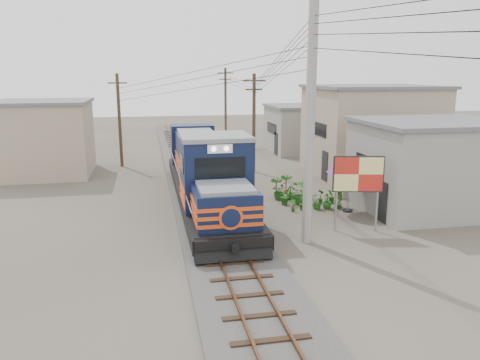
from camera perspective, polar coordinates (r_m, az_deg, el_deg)
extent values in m
plane|color=#473F35|center=(20.01, -2.02, -7.72)|extent=(120.00, 120.00, 0.00)
cube|color=#595651|center=(29.48, -5.15, -0.78)|extent=(3.60, 70.00, 0.16)
cube|color=#51331E|center=(29.39, -6.19, -0.48)|extent=(0.08, 70.00, 0.12)
cube|color=#51331E|center=(29.50, -4.12, -0.39)|extent=(0.08, 70.00, 0.12)
cube|color=black|center=(25.51, -4.23, -1.28)|extent=(3.09, 17.04, 0.59)
cube|color=black|center=(20.54, -2.37, -5.75)|extent=(2.34, 3.41, 0.69)
cube|color=black|center=(30.74, -5.45, 0.55)|extent=(2.34, 3.41, 0.69)
cube|color=#0E1633|center=(18.97, -1.80, -3.46)|extent=(2.53, 2.56, 1.60)
cube|color=#0E1633|center=(21.30, -3.00, 0.73)|extent=(3.03, 2.77, 3.30)
cube|color=slate|center=(21.01, -3.05, 5.28)|extent=(3.09, 2.91, 0.19)
cube|color=black|center=(19.83, -2.43, 1.55)|extent=(2.16, 0.06, 0.85)
cube|color=white|center=(19.68, -2.45, 3.82)|extent=(1.07, 0.06, 0.37)
cube|color=#0E1633|center=(27.82, -4.95, 2.71)|extent=(2.41, 10.44, 2.45)
cube|color=slate|center=(27.62, -5.00, 5.32)|extent=(2.16, 10.44, 0.19)
cube|color=#E14815|center=(25.37, -4.25, 0.00)|extent=(3.13, 17.04, 0.15)
cube|color=#E14815|center=(25.30, -4.26, 0.71)|extent=(3.13, 17.04, 0.15)
cube|color=#E14815|center=(25.24, -4.27, 1.42)|extent=(3.13, 17.04, 0.15)
cylinder|color=#9E9B93|center=(19.22, 8.53, 6.65)|extent=(0.40, 0.40, 10.00)
cylinder|color=#4C3826|center=(33.52, 1.70, 6.88)|extent=(0.24, 0.24, 7.00)
cube|color=#4C3826|center=(33.33, 1.74, 12.01)|extent=(1.60, 0.10, 0.10)
cube|color=#4C3826|center=(33.35, 1.73, 10.98)|extent=(1.20, 0.10, 0.10)
cylinder|color=#4C3826|center=(47.24, -1.77, 8.97)|extent=(0.24, 0.24, 7.50)
cube|color=#4C3826|center=(47.13, -1.80, 12.91)|extent=(1.60, 0.10, 0.10)
cube|color=#4C3826|center=(47.13, -1.79, 12.18)|extent=(1.20, 0.10, 0.10)
cylinder|color=#4C3826|center=(36.72, -14.47, 7.01)|extent=(0.24, 0.24, 7.00)
cube|color=#4C3826|center=(36.54, -14.74, 11.69)|extent=(1.60, 0.10, 0.10)
cube|color=#4C3826|center=(36.56, -14.69, 10.75)|extent=(1.20, 0.10, 0.10)
cube|color=gray|center=(26.34, 22.31, 1.46)|extent=(7.00, 6.00, 4.50)
cube|color=slate|center=(26.01, 22.76, 6.54)|extent=(7.35, 6.30, 0.20)
cube|color=black|center=(24.54, 15.47, 1.72)|extent=(0.05, 3.00, 0.90)
cube|color=tan|center=(34.42, 15.63, 5.73)|extent=(8.00, 7.00, 6.00)
cube|color=slate|center=(34.19, 15.95, 10.88)|extent=(8.40, 7.35, 0.20)
cube|color=black|center=(32.78, 9.33, 6.22)|extent=(0.05, 3.50, 0.90)
cube|color=gray|center=(43.12, 7.78, 6.13)|extent=(6.00, 6.00, 4.00)
cube|color=slate|center=(42.92, 7.87, 8.91)|extent=(6.30, 6.30, 0.20)
cube|color=black|center=(42.22, 3.89, 6.35)|extent=(0.05, 3.00, 0.90)
cube|color=tan|center=(35.49, -22.65, 4.60)|extent=(6.00, 6.00, 5.00)
cube|color=slate|center=(35.25, -23.02, 8.77)|extent=(6.30, 6.30, 0.20)
cylinder|color=#99999E|center=(21.59, 11.63, -2.86)|extent=(0.10, 0.10, 2.56)
cylinder|color=#99999E|center=(21.99, 16.36, -2.83)|extent=(0.10, 0.10, 2.56)
cube|color=black|center=(21.44, 14.22, 0.71)|extent=(2.22, 0.61, 1.64)
cube|color=red|center=(21.42, 14.25, 0.69)|extent=(2.11, 0.54, 1.53)
cylinder|color=black|center=(25.03, 12.96, -3.64)|extent=(0.48, 0.48, 0.10)
cylinder|color=#99999E|center=(24.73, 13.09, -1.08)|extent=(0.05, 0.05, 2.41)
cone|color=#622571|center=(24.48, 13.23, 1.54)|extent=(2.93, 2.93, 0.60)
imported|color=black|center=(27.51, 12.06, -0.35)|extent=(0.74, 0.71, 1.72)
imported|color=#245E1B|center=(24.46, 6.48, -3.05)|extent=(0.44, 0.38, 0.70)
imported|color=#245E1B|center=(24.77, 7.64, -2.75)|extent=(0.38, 0.46, 0.80)
imported|color=#245E1B|center=(25.01, 9.32, -2.72)|extent=(0.74, 0.66, 0.75)
imported|color=#245E1B|center=(25.23, 10.59, -2.46)|extent=(0.67, 0.67, 0.89)
imported|color=#245E1B|center=(25.29, 11.93, -2.45)|extent=(0.49, 0.35, 0.92)
imported|color=#245E1B|center=(25.61, 5.58, -1.92)|extent=(0.69, 0.64, 1.01)
imported|color=#245E1B|center=(25.80, 7.08, -1.72)|extent=(1.34, 1.32, 1.13)
imported|color=#245E1B|center=(25.95, 8.28, -2.06)|extent=(0.49, 0.49, 0.79)
imported|color=#245E1B|center=(26.20, 9.83, -1.95)|extent=(0.44, 0.51, 0.81)
imported|color=#245E1B|center=(26.33, 11.07, -1.95)|extent=(0.51, 0.55, 0.78)
imported|color=#245E1B|center=(26.64, 4.74, -1.33)|extent=(1.11, 1.16, 1.00)
imported|color=#245E1B|center=(26.66, 6.18, -1.49)|extent=(0.68, 0.68, 0.88)
imported|color=#245E1B|center=(26.98, 7.78, -1.13)|extent=(0.62, 0.46, 1.08)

